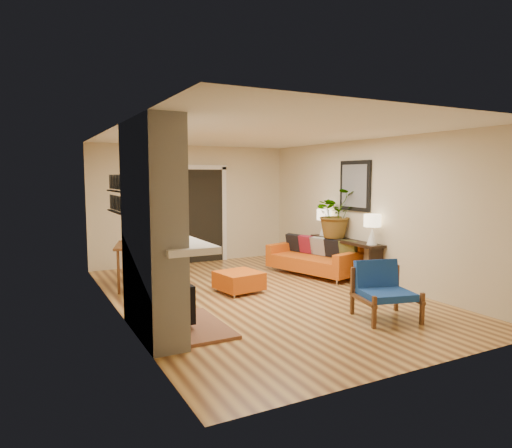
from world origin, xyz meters
The scene contains 10 objects.
room_shell centered at (0.60, 2.63, 1.24)m, with size 6.50×6.50×6.50m.
fireplace centered at (-2.00, -1.00, 1.24)m, with size 1.09×1.68×2.60m.
sofa centered at (1.72, 0.96, 0.32)m, with size 1.26×2.00×0.73m.
ottoman centered at (-0.23, 0.38, 0.20)m, with size 0.76×0.76×0.34m.
blue_chair centered at (0.93, -1.77, 0.42)m, with size 0.89×0.87×0.77m.
dining_table centered at (-1.58, 1.47, 0.61)m, with size 1.08×1.78×0.94m.
console_table centered at (2.07, 0.47, 0.58)m, with size 0.34×1.85×0.72m.
lamp_near centered at (2.07, -0.26, 1.06)m, with size 0.30×0.30×0.54m.
lamp_far centered at (2.07, 1.16, 1.06)m, with size 0.30×0.30×0.54m.
houseplant centered at (2.06, 0.76, 1.21)m, with size 0.87×0.76×0.97m, color #1E5919.
Camera 1 is at (-3.45, -6.39, 1.93)m, focal length 32.00 mm.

